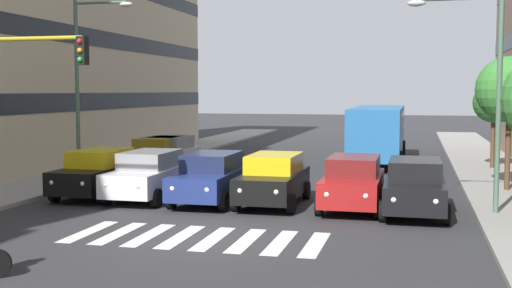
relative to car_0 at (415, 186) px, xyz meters
name	(u,v)px	position (x,y,z in m)	size (l,w,h in m)	color
ground_plane	(197,238)	(5.57, 4.76, -0.89)	(180.00, 180.00, 0.00)	#2D2D30
crosswalk_markings	(197,238)	(5.57, 4.76, -0.88)	(6.75, 2.80, 0.01)	silver
car_0	(415,186)	(0.00, 0.00, 0.00)	(2.02, 4.44, 1.72)	black
car_1	(353,182)	(1.97, -0.48, 0.00)	(2.02, 4.44, 1.72)	maroon
car_2	(273,179)	(4.67, -0.58, 0.00)	(2.02, 4.44, 1.72)	black
car_3	(211,177)	(6.86, -0.49, 0.00)	(2.02, 4.44, 1.72)	navy
car_4	(149,175)	(9.24, -0.64, 0.00)	(2.02, 4.44, 1.72)	silver
car_5	(99,172)	(11.30, -0.78, 0.00)	(2.02, 4.44, 1.72)	black
car_row2_0	(169,154)	(11.37, -7.98, 0.00)	(2.02, 4.44, 1.72)	#B2B7BC
car_row2_1	(158,155)	(11.62, -7.14, 0.00)	(2.02, 4.44, 1.72)	gold
bus_behind_traffic	(378,128)	(1.97, -14.62, 0.97)	(2.78, 10.50, 3.00)	#286BAD
street_lamp_left	(483,78)	(-1.94, -0.04, 3.37)	(2.84, 0.28, 6.66)	#4C6B56
street_lamp_right	(85,72)	(13.17, -3.39, 3.74)	(2.60, 0.28, 7.42)	#4C6B56
street_tree_1	(510,90)	(-3.37, -5.03, 3.03)	(2.50, 2.50, 5.03)	#513823
street_tree_2	(494,103)	(-3.62, -12.35, 2.41)	(1.97, 1.97, 4.16)	#513823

